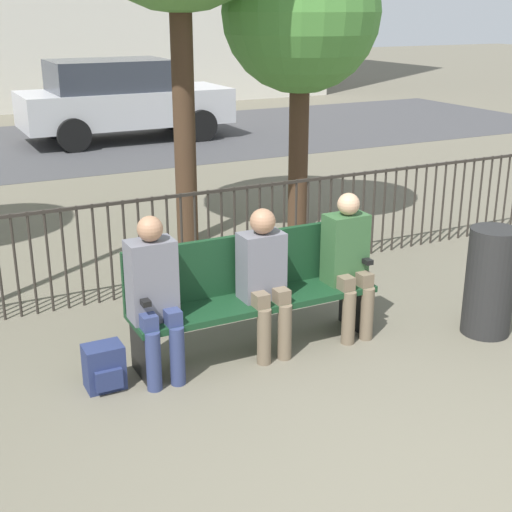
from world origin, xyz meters
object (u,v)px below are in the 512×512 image
at_px(tree_2, 301,14).
at_px(seated_person_0, 154,291).
at_px(seated_person_1, 264,275).
at_px(parked_car_0, 121,99).
at_px(trash_bin, 490,282).
at_px(park_bench, 251,289).
at_px(backpack, 104,367).
at_px(seated_person_2, 348,258).

bearing_deg(tree_2, seated_person_0, -134.82).
xyz_separation_m(seated_person_1, parked_car_0, (1.85, 9.87, 0.19)).
relative_size(seated_person_0, seated_person_1, 1.05).
bearing_deg(tree_2, trash_bin, -92.28).
distance_m(park_bench, backpack, 1.29).
bearing_deg(backpack, seated_person_1, -0.60).
xyz_separation_m(park_bench, trash_bin, (1.87, -0.66, -0.04)).
relative_size(seated_person_1, trash_bin, 1.28).
xyz_separation_m(tree_2, parked_car_0, (-0.11, 7.00, -1.68)).
relative_size(seated_person_0, backpack, 3.72).
relative_size(park_bench, seated_person_1, 1.70).
bearing_deg(trash_bin, tree_2, 87.72).
bearing_deg(seated_person_1, parked_car_0, 79.36).
xyz_separation_m(backpack, parked_car_0, (3.14, 9.86, 0.68)).
bearing_deg(trash_bin, seated_person_2, 153.45).
bearing_deg(parked_car_0, tree_2, -89.11).
distance_m(seated_person_0, seated_person_2, 1.66).
relative_size(park_bench, tree_2, 0.58).
xyz_separation_m(seated_person_0, seated_person_1, (0.89, -0.00, -0.03)).
bearing_deg(seated_person_1, trash_bin, -16.04).
height_order(seated_person_2, parked_car_0, parked_car_0).
bearing_deg(seated_person_1, tree_2, 55.63).
height_order(park_bench, seated_person_2, seated_person_2).
distance_m(seated_person_0, backpack, 0.65).
distance_m(backpack, trash_bin, 3.17).
height_order(park_bench, seated_person_1, seated_person_1).
xyz_separation_m(seated_person_2, trash_bin, (1.06, -0.53, -0.21)).
distance_m(seated_person_1, backpack, 1.38).
bearing_deg(park_bench, parked_car_0, 78.95).
bearing_deg(backpack, seated_person_2, -0.32).
height_order(seated_person_2, backpack, seated_person_2).
relative_size(seated_person_0, parked_car_0, 0.29).
xyz_separation_m(seated_person_0, parked_car_0, (2.74, 9.87, 0.16)).
bearing_deg(tree_2, seated_person_2, -112.56).
bearing_deg(seated_person_1, backpack, 179.40).
distance_m(seated_person_0, tree_2, 4.44).
height_order(seated_person_1, parked_car_0, parked_car_0).
distance_m(backpack, tree_2, 4.93).
height_order(seated_person_2, tree_2, tree_2).
height_order(parked_car_0, trash_bin, parked_car_0).
xyz_separation_m(seated_person_2, tree_2, (1.19, 2.87, 1.86)).
xyz_separation_m(seated_person_1, tree_2, (1.96, 2.87, 1.87)).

